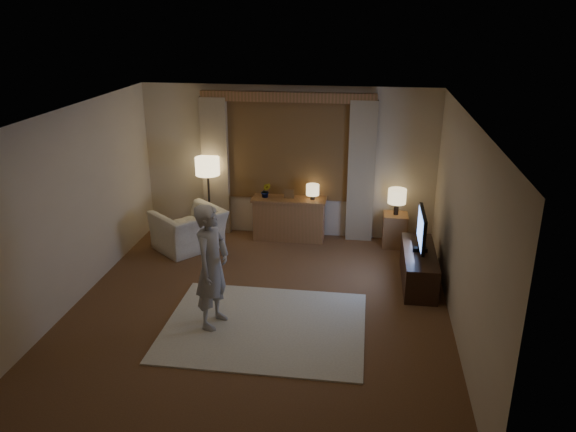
% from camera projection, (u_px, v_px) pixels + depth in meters
% --- Properties ---
extents(room, '(5.04, 5.54, 2.64)m').
position_uv_depth(room, '(264.00, 203.00, 7.48)').
color(room, brown).
rests_on(room, ground).
extents(rug, '(2.50, 2.00, 0.02)m').
position_uv_depth(rug, '(265.00, 326.00, 7.08)').
color(rug, beige).
rests_on(rug, floor).
extents(sideboard, '(1.20, 0.40, 0.70)m').
position_uv_depth(sideboard, '(289.00, 220.00, 9.67)').
color(sideboard, brown).
rests_on(sideboard, floor).
extents(picture_frame, '(0.16, 0.02, 0.20)m').
position_uv_depth(picture_frame, '(289.00, 195.00, 9.51)').
color(picture_frame, brown).
rests_on(picture_frame, sideboard).
extents(plant, '(0.17, 0.13, 0.30)m').
position_uv_depth(plant, '(266.00, 191.00, 9.55)').
color(plant, '#999999').
rests_on(plant, sideboard).
extents(table_lamp_sideboard, '(0.22, 0.22, 0.30)m').
position_uv_depth(table_lamp_sideboard, '(313.00, 190.00, 9.43)').
color(table_lamp_sideboard, black).
rests_on(table_lamp_sideboard, sideboard).
extents(floor_lamp, '(0.41, 0.41, 1.42)m').
position_uv_depth(floor_lamp, '(208.00, 170.00, 9.51)').
color(floor_lamp, black).
rests_on(floor_lamp, floor).
extents(armchair, '(1.35, 1.36, 0.67)m').
position_uv_depth(armchair, '(189.00, 230.00, 9.27)').
color(armchair, '#F2E8C7').
rests_on(armchair, floor).
extents(side_table, '(0.40, 0.40, 0.56)m').
position_uv_depth(side_table, '(395.00, 230.00, 9.41)').
color(side_table, brown).
rests_on(side_table, floor).
extents(table_lamp_side, '(0.30, 0.30, 0.44)m').
position_uv_depth(table_lamp_side, '(397.00, 197.00, 9.20)').
color(table_lamp_side, black).
rests_on(table_lamp_side, side_table).
extents(tv_stand, '(0.45, 1.40, 0.50)m').
position_uv_depth(tv_stand, '(419.00, 267.00, 8.14)').
color(tv_stand, black).
rests_on(tv_stand, floor).
extents(tv, '(0.20, 0.83, 0.60)m').
position_uv_depth(tv, '(422.00, 230.00, 7.93)').
color(tv, black).
rests_on(tv, tv_stand).
extents(person, '(0.50, 0.65, 1.59)m').
position_uv_depth(person, '(212.00, 266.00, 6.85)').
color(person, '#ACA79F').
rests_on(person, rug).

